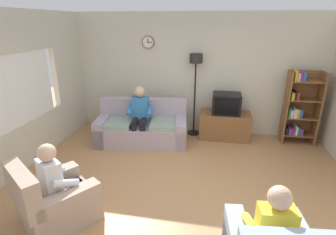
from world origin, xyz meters
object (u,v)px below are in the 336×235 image
object	(u,v)px
bookshelf	(299,108)
floor_lamp	(196,72)
person_in_right_armchair	(271,227)
armchair_near_window	(55,202)
tv	(226,104)
person_on_couch	(140,113)
couch	(142,128)
tv_stand	(225,125)
person_in_left_armchair	(58,179)

from	to	relation	value
bookshelf	floor_lamp	world-z (taller)	floor_lamp
person_in_right_armchair	bookshelf	bearing A→B (deg)	71.90
bookshelf	armchair_near_window	bearing A→B (deg)	-139.38
tv	person_on_couch	distance (m)	1.88
couch	person_in_right_armchair	bearing A→B (deg)	-53.50
tv_stand	floor_lamp	bearing A→B (deg)	171.96
armchair_near_window	tv_stand	bearing A→B (deg)	54.68
couch	armchair_near_window	world-z (taller)	same
armchair_near_window	floor_lamp	bearing A→B (deg)	64.91
person_in_right_armchair	person_in_left_armchair	bearing A→B (deg)	171.46
floor_lamp	person_on_couch	distance (m)	1.51
couch	tv_stand	bearing A→B (deg)	16.92
tv	floor_lamp	size ratio (longest dim) A/B	0.32
person_on_couch	person_in_right_armchair	bearing A→B (deg)	-52.32
couch	bookshelf	bearing A→B (deg)	10.53
bookshelf	armchair_near_window	xyz separation A→B (m)	(-3.71, -3.18, -0.49)
floor_lamp	armchair_near_window	world-z (taller)	floor_lamp
person_on_couch	person_in_left_armchair	distance (m)	2.43
person_on_couch	person_in_left_armchair	bearing A→B (deg)	-99.00
tv	bookshelf	bearing A→B (deg)	3.61
person_in_left_armchair	person_in_right_armchair	size ratio (longest dim) A/B	1.00
bookshelf	person_in_left_armchair	distance (m)	4.81
armchair_near_window	person_in_right_armchair	distance (m)	2.61
bookshelf	person_on_couch	xyz separation A→B (m)	(-3.28, -0.72, -0.08)
tv_stand	tv	size ratio (longest dim) A/B	1.83
tv_stand	bookshelf	size ratio (longest dim) A/B	0.70
bookshelf	floor_lamp	xyz separation A→B (m)	(-2.21, 0.03, 0.67)
person_in_left_armchair	person_in_right_armchair	world-z (taller)	same
tv_stand	armchair_near_window	size ratio (longest dim) A/B	0.93
couch	tv	distance (m)	1.91
tv_stand	armchair_near_window	xyz separation A→B (m)	(-2.21, -3.11, -0.01)
tv_stand	armchair_near_window	bearing A→B (deg)	-125.32
person_in_left_armchair	armchair_near_window	bearing A→B (deg)	-125.33
tv	person_on_couch	size ratio (longest dim) A/B	0.48
floor_lamp	person_on_couch	world-z (taller)	floor_lamp
armchair_near_window	person_in_right_armchair	size ratio (longest dim) A/B	1.05
person_in_right_armchair	armchair_near_window	bearing A→B (deg)	173.22
couch	tv_stand	world-z (taller)	couch
person_on_couch	person_in_left_armchair	xyz separation A→B (m)	(-0.38, -2.39, -0.09)
tv	person_in_right_armchair	world-z (taller)	person_in_right_armchair
tv	person_in_left_armchair	xyz separation A→B (m)	(-2.15, -3.02, -0.21)
bookshelf	person_in_left_armchair	bearing A→B (deg)	-139.64
bookshelf	person_in_right_armchair	distance (m)	3.68
floor_lamp	armchair_near_window	size ratio (longest dim) A/B	1.57
tv_stand	bookshelf	xyz separation A→B (m)	(1.51, 0.07, 0.49)
couch	person_in_left_armchair	distance (m)	2.55
couch	bookshelf	world-z (taller)	bookshelf
floor_lamp	person_in_left_armchair	world-z (taller)	floor_lamp
person_on_couch	person_in_right_armchair	size ratio (longest dim) A/B	1.11
tv_stand	person_on_couch	xyz separation A→B (m)	(-1.78, -0.65, 0.40)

